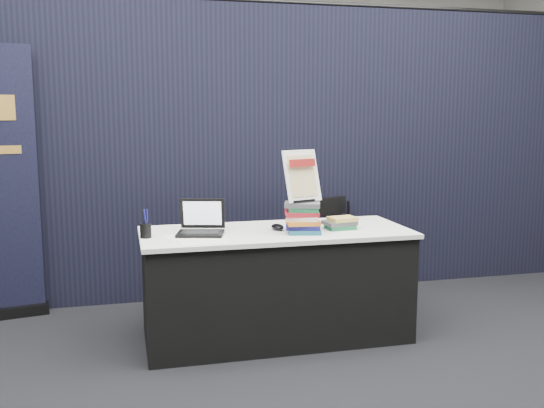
{
  "coord_description": "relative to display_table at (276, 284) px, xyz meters",
  "views": [
    {
      "loc": [
        -0.99,
        -3.33,
        1.54
      ],
      "look_at": [
        -0.03,
        0.55,
        0.93
      ],
      "focal_mm": 40.0,
      "sensor_mm": 36.0,
      "label": 1
    }
  ],
  "objects": [
    {
      "name": "floor",
      "position": [
        0.0,
        -0.55,
        -0.38
      ],
      "size": [
        8.0,
        8.0,
        0.0
      ],
      "primitive_type": "plane",
      "color": "black",
      "rests_on": "ground"
    },
    {
      "name": "wall_back",
      "position": [
        0.0,
        3.45,
        1.37
      ],
      "size": [
        8.0,
        0.02,
        3.5
      ],
      "primitive_type": "cube",
      "color": "#B0AEA6",
      "rests_on": "floor"
    },
    {
      "name": "drape_partition",
      "position": [
        0.0,
        1.05,
        0.82
      ],
      "size": [
        6.0,
        0.08,
        2.4
      ],
      "primitive_type": "cube",
      "color": "black",
      "rests_on": "floor"
    },
    {
      "name": "display_table",
      "position": [
        0.0,
        0.0,
        0.0
      ],
      "size": [
        1.8,
        0.75,
        0.75
      ],
      "color": "black",
      "rests_on": "floor"
    },
    {
      "name": "book_stack_tall",
      "position": [
        0.15,
        -0.14,
        0.48
      ],
      "size": [
        0.25,
        0.21,
        0.2
      ],
      "rotation": [
        0.0,
        0.0,
        -0.23
      ],
      "color": "#1A5366",
      "rests_on": "display_table"
    },
    {
      "name": "laptop",
      "position": [
        -0.51,
        -0.01,
        0.43
      ],
      "size": [
        0.34,
        0.31,
        0.23
      ],
      "rotation": [
        0.0,
        0.0,
        -0.25
      ],
      "color": "black",
      "rests_on": "display_table"
    },
    {
      "name": "book_stack_short",
      "position": [
        0.44,
        -0.06,
        0.42
      ],
      "size": [
        0.21,
        0.16,
        0.08
      ],
      "rotation": [
        0.0,
        0.0,
        0.1
      ],
      "color": "#1A643A",
      "rests_on": "display_table"
    },
    {
      "name": "brochure_right",
      "position": [
        -0.51,
        0.01,
        0.38
      ],
      "size": [
        0.35,
        0.28,
        0.0
      ],
      "primitive_type": "cube",
      "rotation": [
        0.0,
        0.0,
        -0.19
      ],
      "color": "white",
      "rests_on": "display_table"
    },
    {
      "name": "info_sign",
      "position": [
        0.15,
        -0.11,
        0.74
      ],
      "size": [
        0.28,
        0.18,
        0.35
      ],
      "rotation": [
        0.0,
        0.0,
        0.33
      ],
      "color": "black",
      "rests_on": "book_stack_tall"
    },
    {
      "name": "mouse",
      "position": [
        0.02,
        0.01,
        0.39
      ],
      "size": [
        0.09,
        0.13,
        0.04
      ],
      "primitive_type": "ellipsoid",
      "rotation": [
        0.0,
        0.0,
        0.13
      ],
      "color": "black",
      "rests_on": "display_table"
    },
    {
      "name": "stacking_chair",
      "position": [
        0.69,
        0.76,
        0.08
      ],
      "size": [
        0.48,
        0.5,
        0.82
      ],
      "rotation": [
        0.0,
        0.0,
        0.38
      ],
      "color": "black",
      "rests_on": "floor"
    },
    {
      "name": "brochure_left",
      "position": [
        -0.52,
        -0.24,
        0.38
      ],
      "size": [
        0.31,
        0.23,
        0.0
      ],
      "primitive_type": "cube",
      "rotation": [
        0.0,
        0.0,
        0.05
      ],
      "color": "white",
      "rests_on": "display_table"
    },
    {
      "name": "brochure_mid",
      "position": [
        -0.59,
        -0.08,
        0.38
      ],
      "size": [
        0.32,
        0.25,
        0.0
      ],
      "primitive_type": "cube",
      "rotation": [
        0.0,
        0.0,
        0.21
      ],
      "color": "white",
      "rests_on": "display_table"
    },
    {
      "name": "pen_cup",
      "position": [
        -0.86,
        -0.04,
        0.42
      ],
      "size": [
        0.07,
        0.07,
        0.09
      ],
      "primitive_type": "cylinder",
      "rotation": [
        0.0,
        0.0,
        0.03
      ],
      "color": "black",
      "rests_on": "display_table"
    }
  ]
}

